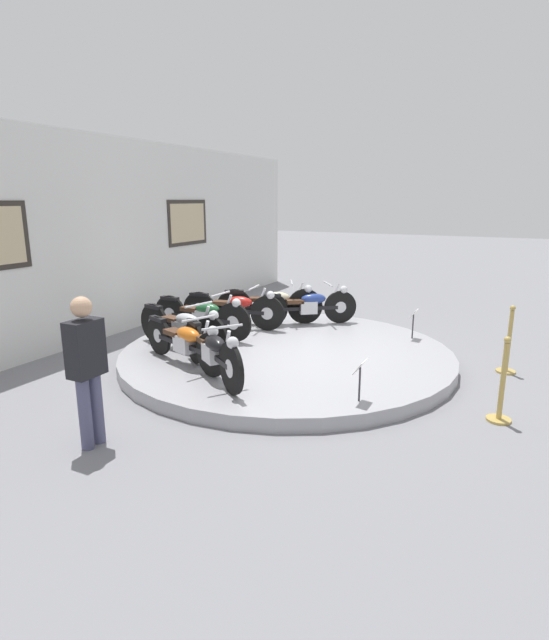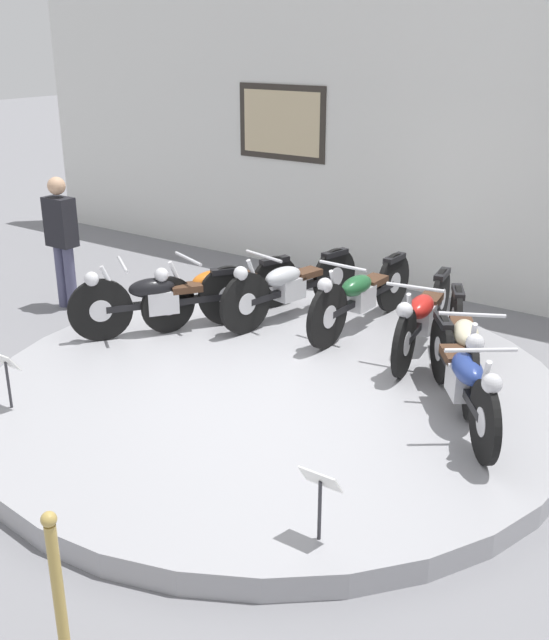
{
  "view_description": "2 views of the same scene",
  "coord_description": "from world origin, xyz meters",
  "px_view_note": "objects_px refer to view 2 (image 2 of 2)",
  "views": [
    {
      "loc": [
        -6.94,
        -3.25,
        2.53
      ],
      "look_at": [
        -0.28,
        0.07,
        0.72
      ],
      "focal_mm": 28.0,
      "sensor_mm": 36.0,
      "label": 1
    },
    {
      "loc": [
        3.53,
        -5.01,
        3.15
      ],
      "look_at": [
        -0.12,
        0.19,
        0.7
      ],
      "focal_mm": 42.0,
      "sensor_mm": 36.0,
      "label": 2
    }
  ],
  "objects_px": {
    "motorcycle_green": "(361,294)",
    "motorcycle_blue": "(463,376)",
    "info_placard_front_centre": "(320,489)",
    "motorcycle_red": "(423,314)",
    "motorcycle_cream": "(463,342)",
    "info_placard_front_left": "(6,368)",
    "motorcycle_black": "(162,297)",
    "motorcycle_orange": "(220,288)",
    "visitor_standing": "(62,236)",
    "motorcycle_silver": "(290,285)",
    "stanchion_post_right_of_entry": "(62,625)"
  },
  "relations": [
    {
      "from": "motorcycle_orange",
      "to": "motorcycle_red",
      "type": "distance_m",
      "value": 2.22
    },
    {
      "from": "info_placard_front_left",
      "to": "stanchion_post_right_of_entry",
      "type": "bearing_deg",
      "value": -31.52
    },
    {
      "from": "motorcycle_silver",
      "to": "visitor_standing",
      "type": "bearing_deg",
      "value": -162.93
    },
    {
      "from": "motorcycle_orange",
      "to": "info_placard_front_centre",
      "type": "bearing_deg",
      "value": -42.13
    },
    {
      "from": "motorcycle_orange",
      "to": "motorcycle_red",
      "type": "bearing_deg",
      "value": 12.18
    },
    {
      "from": "motorcycle_black",
      "to": "visitor_standing",
      "type": "bearing_deg",
      "value": 171.34
    },
    {
      "from": "motorcycle_black",
      "to": "motorcycle_green",
      "type": "xyz_separation_m",
      "value": [
        1.64,
        1.28,
        0.0
      ]
    },
    {
      "from": "visitor_standing",
      "to": "motorcycle_red",
      "type": "bearing_deg",
      "value": 10.96
    },
    {
      "from": "motorcycle_black",
      "to": "info_placard_front_left",
      "type": "bearing_deg",
      "value": -86.83
    },
    {
      "from": "motorcycle_red",
      "to": "motorcycle_orange",
      "type": "bearing_deg",
      "value": -167.82
    },
    {
      "from": "motorcycle_orange",
      "to": "visitor_standing",
      "type": "height_order",
      "value": "visitor_standing"
    },
    {
      "from": "motorcycle_silver",
      "to": "stanchion_post_right_of_entry",
      "type": "bearing_deg",
      "value": -69.5
    },
    {
      "from": "info_placard_front_centre",
      "to": "motorcycle_silver",
      "type": "bearing_deg",
      "value": 126.75
    },
    {
      "from": "info_placard_front_left",
      "to": "visitor_standing",
      "type": "relative_size",
      "value": 0.32
    },
    {
      "from": "motorcycle_black",
      "to": "visitor_standing",
      "type": "height_order",
      "value": "visitor_standing"
    },
    {
      "from": "motorcycle_black",
      "to": "motorcycle_silver",
      "type": "xyz_separation_m",
      "value": [
        0.85,
        1.11,
        0.0
      ]
    },
    {
      "from": "motorcycle_green",
      "to": "info_placard_front_centre",
      "type": "height_order",
      "value": "motorcycle_green"
    },
    {
      "from": "motorcycle_orange",
      "to": "motorcycle_silver",
      "type": "height_order",
      "value": "motorcycle_silver"
    },
    {
      "from": "motorcycle_blue",
      "to": "info_placard_front_centre",
      "type": "bearing_deg",
      "value": -93.22
    },
    {
      "from": "info_placard_front_left",
      "to": "info_placard_front_centre",
      "type": "relative_size",
      "value": 1.0
    },
    {
      "from": "motorcycle_orange",
      "to": "info_placard_front_centre",
      "type": "relative_size",
      "value": 3.61
    },
    {
      "from": "motorcycle_black",
      "to": "motorcycle_red",
      "type": "height_order",
      "value": "motorcycle_black"
    },
    {
      "from": "stanchion_post_right_of_entry",
      "to": "visitor_standing",
      "type": "bearing_deg",
      "value": 139.47
    },
    {
      "from": "info_placard_front_left",
      "to": "info_placard_front_centre",
      "type": "height_order",
      "value": "same"
    },
    {
      "from": "motorcycle_black",
      "to": "motorcycle_cream",
      "type": "height_order",
      "value": "motorcycle_cream"
    },
    {
      "from": "motorcycle_cream",
      "to": "motorcycle_blue",
      "type": "bearing_deg",
      "value": -68.45
    },
    {
      "from": "info_placard_front_centre",
      "to": "motorcycle_red",
      "type": "bearing_deg",
      "value": 103.47
    },
    {
      "from": "visitor_standing",
      "to": "stanchion_post_right_of_entry",
      "type": "distance_m",
      "value": 5.86
    },
    {
      "from": "motorcycle_cream",
      "to": "info_placard_front_left",
      "type": "xyz_separation_m",
      "value": [
        -2.92,
        -2.64,
        -0.03
      ]
    },
    {
      "from": "motorcycle_cream",
      "to": "info_placard_front_left",
      "type": "distance_m",
      "value": 3.93
    },
    {
      "from": "motorcycle_black",
      "to": "motorcycle_green",
      "type": "distance_m",
      "value": 2.08
    },
    {
      "from": "motorcycle_red",
      "to": "visitor_standing",
      "type": "relative_size",
      "value": 1.23
    },
    {
      "from": "motorcycle_silver",
      "to": "visitor_standing",
      "type": "height_order",
      "value": "visitor_standing"
    },
    {
      "from": "motorcycle_cream",
      "to": "motorcycle_green",
      "type": "bearing_deg",
      "value": 155.44
    },
    {
      "from": "info_placard_front_centre",
      "to": "stanchion_post_right_of_entry",
      "type": "height_order",
      "value": "stanchion_post_right_of_entry"
    },
    {
      "from": "motorcycle_green",
      "to": "motorcycle_red",
      "type": "relative_size",
      "value": 1.02
    },
    {
      "from": "motorcycle_blue",
      "to": "motorcycle_red",
      "type": "bearing_deg",
      "value": 127.56
    },
    {
      "from": "motorcycle_red",
      "to": "motorcycle_black",
      "type": "bearing_deg",
      "value": -155.4
    },
    {
      "from": "motorcycle_orange",
      "to": "motorcycle_cream",
      "type": "distance_m",
      "value": 2.77
    },
    {
      "from": "motorcycle_silver",
      "to": "motorcycle_green",
      "type": "distance_m",
      "value": 0.81
    },
    {
      "from": "motorcycle_cream",
      "to": "info_placard_front_centre",
      "type": "relative_size",
      "value": 3.56
    },
    {
      "from": "info_placard_front_centre",
      "to": "visitor_standing",
      "type": "xyz_separation_m",
      "value": [
        -5.02,
        2.28,
        0.34
      ]
    },
    {
      "from": "info_placard_front_centre",
      "to": "visitor_standing",
      "type": "distance_m",
      "value": 5.53
    },
    {
      "from": "motorcycle_green",
      "to": "motorcycle_blue",
      "type": "xyz_separation_m",
      "value": [
        1.64,
        -1.28,
        -0.02
      ]
    },
    {
      "from": "motorcycle_black",
      "to": "motorcycle_silver",
      "type": "distance_m",
      "value": 1.4
    },
    {
      "from": "motorcycle_blue",
      "to": "motorcycle_orange",
      "type": "bearing_deg",
      "value": 167.99
    },
    {
      "from": "motorcycle_red",
      "to": "motorcycle_blue",
      "type": "height_order",
      "value": "motorcycle_red"
    },
    {
      "from": "motorcycle_cream",
      "to": "motorcycle_blue",
      "type": "height_order",
      "value": "motorcycle_cream"
    },
    {
      "from": "motorcycle_black",
      "to": "motorcycle_green",
      "type": "height_order",
      "value": "motorcycle_green"
    },
    {
      "from": "motorcycle_black",
      "to": "motorcycle_silver",
      "type": "bearing_deg",
      "value": 52.57
    }
  ]
}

